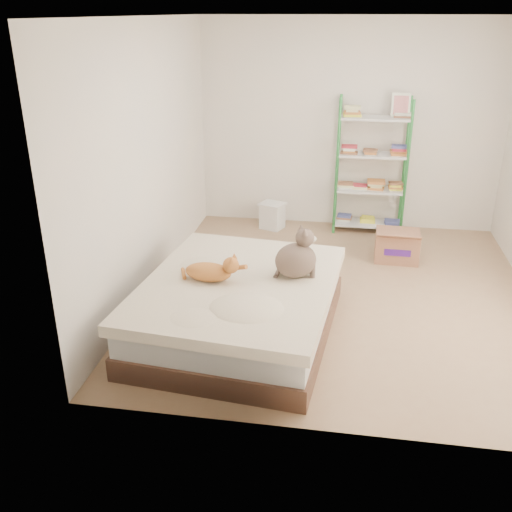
% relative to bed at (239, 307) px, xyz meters
% --- Properties ---
extents(room, '(3.81, 4.21, 2.61)m').
position_rel_bed_xyz_m(room, '(0.85, 0.91, 1.05)').
color(room, '#A08361').
rests_on(room, ground).
extents(bed, '(1.78, 2.13, 0.51)m').
position_rel_bed_xyz_m(bed, '(0.00, 0.00, 0.00)').
color(bed, '#4B392D').
rests_on(bed, ground).
extents(orange_cat, '(0.50, 0.30, 0.19)m').
position_rel_bed_xyz_m(orange_cat, '(-0.26, -0.02, 0.35)').
color(orange_cat, '#D88041').
rests_on(orange_cat, bed).
extents(grey_cat, '(0.49, 0.45, 0.44)m').
position_rel_bed_xyz_m(grey_cat, '(0.47, 0.17, 0.47)').
color(grey_cat, brown).
rests_on(grey_cat, bed).
extents(shelf_unit, '(0.88, 0.36, 1.74)m').
position_rel_bed_xyz_m(shelf_unit, '(1.16, 2.79, 0.54)').
color(shelf_unit, '#2F8B41').
rests_on(shelf_unit, ground).
extents(cardboard_box, '(0.50, 0.48, 0.39)m').
position_rel_bed_xyz_m(cardboard_box, '(1.48, 1.88, -0.08)').
color(cardboard_box, '#AF704C').
rests_on(cardboard_box, ground).
extents(white_bin, '(0.38, 0.36, 0.34)m').
position_rel_bed_xyz_m(white_bin, '(-0.07, 2.68, -0.08)').
color(white_bin, white).
rests_on(white_bin, ground).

